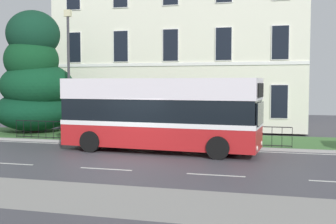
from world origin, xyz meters
The scene contains 6 objects.
ground_plane centered at (0.00, 0.90, -0.02)m, with size 60.00×56.00×0.18m.
georgian_townhouse centered at (-0.68, 14.89, 6.60)m, with size 16.94×9.79×12.91m.
iron_verge_railing centered at (-0.68, 4.40, 0.62)m, with size 14.59×0.04×0.97m.
evergreen_tree centered at (-8.36, 6.91, 3.23)m, with size 4.89×4.71×7.31m.
single_decker_bus centered at (0.81, 2.53, 1.74)m, with size 9.07×3.05×3.32m.
street_lamp_post centered at (-5.03, 4.97, 4.06)m, with size 0.36×0.24×6.90m.
Camera 1 is at (6.14, -16.02, 3.10)m, focal length 45.78 mm.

